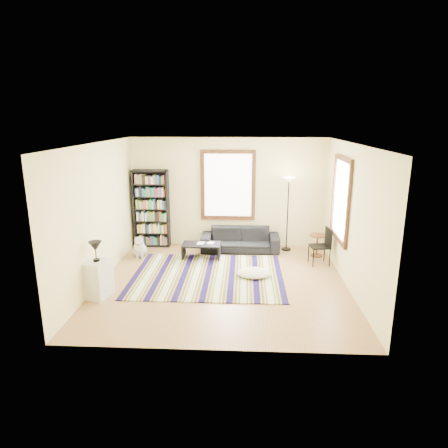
{
  "coord_description": "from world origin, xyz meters",
  "views": [
    {
      "loc": [
        0.42,
        -7.61,
        3.27
      ],
      "look_at": [
        0.0,
        0.5,
        1.1
      ],
      "focal_mm": 32.0,
      "sensor_mm": 36.0,
      "label": 1
    }
  ],
  "objects_px": {
    "side_table": "(317,245)",
    "folding_chair": "(319,246)",
    "sofa": "(240,239)",
    "floor_lamp": "(288,214)",
    "bookshelf": "(152,209)",
    "coffee_table": "(201,251)",
    "floor_cushion": "(254,273)",
    "dog": "(140,246)",
    "white_cabinet": "(98,279)"
  },
  "relations": [
    {
      "from": "bookshelf",
      "to": "folding_chair",
      "type": "relative_size",
      "value": 2.33
    },
    {
      "from": "coffee_table",
      "to": "dog",
      "type": "relative_size",
      "value": 1.69
    },
    {
      "from": "bookshelf",
      "to": "folding_chair",
      "type": "distance_m",
      "value": 4.32
    },
    {
      "from": "sofa",
      "to": "folding_chair",
      "type": "relative_size",
      "value": 2.28
    },
    {
      "from": "floor_cushion",
      "to": "coffee_table",
      "type": "bearing_deg",
      "value": 137.61
    },
    {
      "from": "bookshelf",
      "to": "dog",
      "type": "height_order",
      "value": "bookshelf"
    },
    {
      "from": "sofa",
      "to": "coffee_table",
      "type": "height_order",
      "value": "sofa"
    },
    {
      "from": "coffee_table",
      "to": "floor_cushion",
      "type": "height_order",
      "value": "coffee_table"
    },
    {
      "from": "white_cabinet",
      "to": "dog",
      "type": "height_order",
      "value": "white_cabinet"
    },
    {
      "from": "floor_cushion",
      "to": "floor_lamp",
      "type": "bearing_deg",
      "value": 65.12
    },
    {
      "from": "folding_chair",
      "to": "white_cabinet",
      "type": "xyz_separation_m",
      "value": [
        -4.45,
        -1.93,
        -0.08
      ]
    },
    {
      "from": "coffee_table",
      "to": "white_cabinet",
      "type": "xyz_separation_m",
      "value": [
        -1.71,
        -2.21,
        0.17
      ]
    },
    {
      "from": "bookshelf",
      "to": "white_cabinet",
      "type": "distance_m",
      "value": 3.19
    },
    {
      "from": "sofa",
      "to": "floor_lamp",
      "type": "distance_m",
      "value": 1.35
    },
    {
      "from": "folding_chair",
      "to": "dog",
      "type": "xyz_separation_m",
      "value": [
        -4.24,
        0.31,
        -0.16
      ]
    },
    {
      "from": "sofa",
      "to": "floor_lamp",
      "type": "height_order",
      "value": "floor_lamp"
    },
    {
      "from": "sofa",
      "to": "bookshelf",
      "type": "xyz_separation_m",
      "value": [
        -2.3,
        0.27,
        0.71
      ]
    },
    {
      "from": "floor_lamp",
      "to": "folding_chair",
      "type": "relative_size",
      "value": 2.16
    },
    {
      "from": "floor_cushion",
      "to": "floor_lamp",
      "type": "relative_size",
      "value": 0.39
    },
    {
      "from": "side_table",
      "to": "folding_chair",
      "type": "relative_size",
      "value": 0.63
    },
    {
      "from": "folding_chair",
      "to": "white_cabinet",
      "type": "bearing_deg",
      "value": -164.94
    },
    {
      "from": "side_table",
      "to": "white_cabinet",
      "type": "xyz_separation_m",
      "value": [
        -4.5,
        -2.5,
        0.08
      ]
    },
    {
      "from": "coffee_table",
      "to": "side_table",
      "type": "height_order",
      "value": "side_table"
    },
    {
      "from": "bookshelf",
      "to": "coffee_table",
      "type": "distance_m",
      "value": 1.84
    },
    {
      "from": "floor_lamp",
      "to": "folding_chair",
      "type": "bearing_deg",
      "value": -57.58
    },
    {
      "from": "dog",
      "to": "side_table",
      "type": "bearing_deg",
      "value": -6.29
    },
    {
      "from": "coffee_table",
      "to": "side_table",
      "type": "xyz_separation_m",
      "value": [
        2.79,
        0.29,
        0.09
      ]
    },
    {
      "from": "bookshelf",
      "to": "floor_lamp",
      "type": "relative_size",
      "value": 1.08
    },
    {
      "from": "floor_cushion",
      "to": "sofa",
      "type": "bearing_deg",
      "value": 100.21
    },
    {
      "from": "sofa",
      "to": "floor_cushion",
      "type": "distance_m",
      "value": 1.8
    },
    {
      "from": "side_table",
      "to": "folding_chair",
      "type": "bearing_deg",
      "value": -95.04
    },
    {
      "from": "side_table",
      "to": "folding_chair",
      "type": "height_order",
      "value": "folding_chair"
    },
    {
      "from": "white_cabinet",
      "to": "folding_chair",
      "type": "bearing_deg",
      "value": 37.17
    },
    {
      "from": "bookshelf",
      "to": "side_table",
      "type": "bearing_deg",
      "value": -8.37
    },
    {
      "from": "bookshelf",
      "to": "dog",
      "type": "relative_size",
      "value": 3.75
    },
    {
      "from": "coffee_table",
      "to": "floor_lamp",
      "type": "height_order",
      "value": "floor_lamp"
    },
    {
      "from": "sofa",
      "to": "folding_chair",
      "type": "xyz_separation_m",
      "value": [
        1.82,
        -0.91,
        0.14
      ]
    },
    {
      "from": "white_cabinet",
      "to": "dog",
      "type": "xyz_separation_m",
      "value": [
        0.21,
        2.24,
        -0.08
      ]
    },
    {
      "from": "folding_chair",
      "to": "dog",
      "type": "relative_size",
      "value": 1.61
    },
    {
      "from": "coffee_table",
      "to": "white_cabinet",
      "type": "height_order",
      "value": "white_cabinet"
    },
    {
      "from": "coffee_table",
      "to": "dog",
      "type": "distance_m",
      "value": 1.5
    },
    {
      "from": "dog",
      "to": "sofa",
      "type": "bearing_deg",
      "value": 4.24
    },
    {
      "from": "sofa",
      "to": "coffee_table",
      "type": "relative_size",
      "value": 2.18
    },
    {
      "from": "bookshelf",
      "to": "floor_cushion",
      "type": "height_order",
      "value": "bookshelf"
    },
    {
      "from": "sofa",
      "to": "dog",
      "type": "relative_size",
      "value": 3.67
    },
    {
      "from": "coffee_table",
      "to": "folding_chair",
      "type": "relative_size",
      "value": 1.05
    },
    {
      "from": "floor_lamp",
      "to": "dog",
      "type": "xyz_separation_m",
      "value": [
        -3.6,
        -0.7,
        -0.66
      ]
    },
    {
      "from": "side_table",
      "to": "folding_chair",
      "type": "xyz_separation_m",
      "value": [
        -0.05,
        -0.57,
        0.16
      ]
    },
    {
      "from": "coffee_table",
      "to": "floor_cushion",
      "type": "distance_m",
      "value": 1.68
    },
    {
      "from": "floor_cushion",
      "to": "floor_lamp",
      "type": "distance_m",
      "value": 2.21
    }
  ]
}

